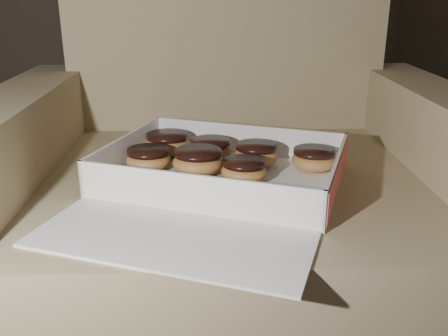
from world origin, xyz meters
TOP-DOWN VIEW (x-y plane):
  - armchair at (0.90, 0.19)m, footprint 1.00×0.84m
  - bakery_box at (0.87, 0.01)m, footprint 0.57×0.62m
  - donut_a at (0.83, 0.08)m, footprint 0.10×0.10m
  - donut_b at (0.76, 0.20)m, footprint 0.10×0.10m
  - donut_c at (0.85, 0.16)m, footprint 0.09×0.09m
  - donut_d at (1.06, 0.09)m, footprint 0.09×0.09m
  - donut_e at (0.91, 0.03)m, footprint 0.09×0.09m
  - donut_f at (0.95, 0.13)m, footprint 0.09×0.09m
  - donut_g at (0.73, 0.10)m, footprint 0.09×0.09m
  - crumb_a at (0.84, -0.07)m, footprint 0.01×0.01m
  - crumb_b at (0.97, -0.06)m, footprint 0.01×0.01m
  - crumb_c at (0.89, -0.10)m, footprint 0.01×0.01m
  - crumb_d at (0.86, 0.04)m, footprint 0.01×0.01m

SIDE VIEW (x-z plane):
  - armchair at x=0.90m, z-range -0.19..0.85m
  - crumb_a at x=0.84m, z-range 0.48..0.48m
  - crumb_b at x=0.97m, z-range 0.48..0.48m
  - crumb_c at x=0.89m, z-range 0.48..0.48m
  - crumb_d at x=0.86m, z-range 0.48..0.48m
  - bakery_box at x=0.87m, z-range 0.44..0.52m
  - donut_e at x=0.91m, z-range 0.48..0.52m
  - donut_d at x=1.06m, z-range 0.48..0.52m
  - donut_g at x=0.73m, z-range 0.48..0.52m
  - donut_c at x=0.85m, z-range 0.48..0.52m
  - donut_f at x=0.95m, z-range 0.48..0.52m
  - donut_b at x=0.76m, z-range 0.48..0.52m
  - donut_a at x=0.83m, z-range 0.48..0.53m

